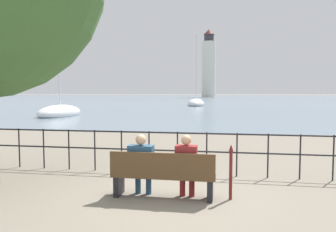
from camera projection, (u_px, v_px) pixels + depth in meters
name	position (u px, v px, depth m)	size (l,w,h in m)	color
ground_plane	(164.00, 197.00, 6.29)	(1000.00, 1000.00, 0.00)	gray
harbor_water	(223.00, 97.00, 163.82)	(600.00, 300.00, 0.01)	slate
park_bench	(163.00, 176.00, 6.19)	(1.98, 0.45, 0.90)	brown
seated_person_left	(141.00, 162.00, 6.33)	(0.48, 0.35, 1.21)	navy
seated_person_right	(186.00, 164.00, 6.18)	(0.40, 0.35, 1.22)	maroon
promenade_railing	(177.00, 146.00, 8.05)	(11.52, 0.04, 1.05)	black
closed_umbrella	(231.00, 169.00, 6.11)	(0.09, 0.09, 1.05)	maroon
sailboat_1	(60.00, 112.00, 28.25)	(2.56, 5.93, 8.87)	white
sailboat_2	(196.00, 103.00, 50.90)	(2.98, 6.94, 11.44)	white
harbor_lighthouse	(209.00, 66.00, 144.10)	(6.06, 6.06, 29.80)	silver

